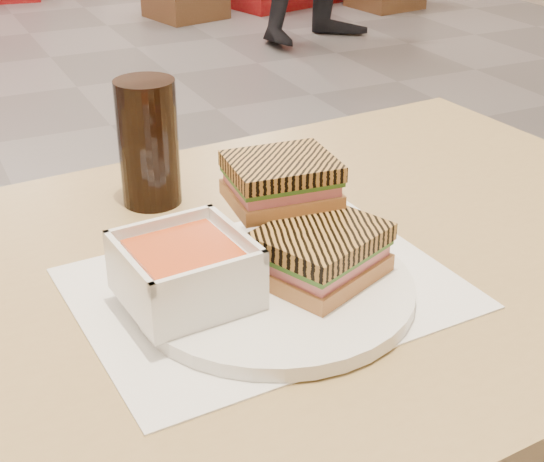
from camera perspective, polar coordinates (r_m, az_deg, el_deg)
name	(u,v)px	position (r m, az deg, el deg)	size (l,w,h in m)	color
main_table	(229,360)	(0.90, -3.15, -9.34)	(1.25, 0.79, 0.75)	#9F834F
tray_liner	(266,288)	(0.81, -0.41, -4.15)	(0.39, 0.31, 0.00)	white
plate	(274,289)	(0.79, 0.17, -4.22)	(0.28, 0.28, 0.02)	white
soup_bowl	(185,273)	(0.76, -6.30, -3.04)	(0.13, 0.13, 0.06)	white
panini_lower	(321,253)	(0.79, 3.57, -1.57)	(0.15, 0.14, 0.05)	#A8703F
panini_upper	(281,181)	(0.83, 0.68, 3.68)	(0.12, 0.10, 0.05)	#A8703F
cola_glass	(148,143)	(0.98, -8.95, 6.32)	(0.07, 0.07, 0.16)	black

